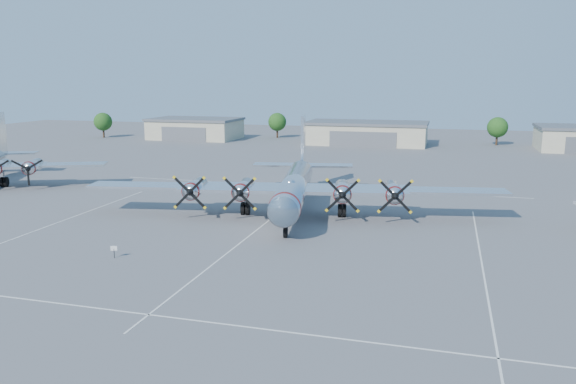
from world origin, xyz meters
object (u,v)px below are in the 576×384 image
(hangar_west, at_px, (195,128))
(main_bomber_b29, at_px, (295,212))
(tree_west, at_px, (277,122))
(info_placard, at_px, (114,250))
(tree_east, at_px, (498,127))
(tree_far_west, at_px, (103,122))
(hangar_center, at_px, (367,133))

(hangar_west, relative_size, main_bomber_b29, 0.48)
(tree_west, height_order, info_placard, tree_west)
(tree_west, bearing_deg, tree_east, -2.08)
(tree_far_west, bearing_deg, tree_west, 14.93)
(hangar_west, relative_size, info_placard, 20.57)
(hangar_center, bearing_deg, tree_east, 11.38)
(tree_east, xyz_separation_m, main_bomber_b29, (-28.33, -78.73, -4.22))
(main_bomber_b29, bearing_deg, tree_far_west, 125.86)
(hangar_west, height_order, main_bomber_b29, hangar_west)
(tree_east, bearing_deg, tree_far_west, -174.29)
(tree_far_west, height_order, main_bomber_b29, tree_far_west)
(main_bomber_b29, relative_size, info_placard, 43.08)
(tree_west, height_order, tree_east, same)
(hangar_center, distance_m, tree_far_west, 70.13)
(main_bomber_b29, bearing_deg, hangar_center, 80.98)
(tree_far_west, relative_size, tree_east, 1.00)
(tree_far_west, distance_m, info_placard, 108.75)
(tree_west, bearing_deg, hangar_west, -158.11)
(hangar_center, xyz_separation_m, tree_far_west, (-70.00, -3.96, 1.51))
(tree_east, bearing_deg, hangar_west, -175.40)
(hangar_center, bearing_deg, tree_far_west, -176.76)
(hangar_center, height_order, tree_east, tree_east)
(hangar_west, xyz_separation_m, info_placard, (35.97, -93.95, -1.94))
(hangar_west, xyz_separation_m, main_bomber_b29, (46.67, -72.69, -2.71))
(hangar_center, height_order, tree_west, tree_west)
(hangar_west, relative_size, hangar_center, 0.79)
(tree_far_west, xyz_separation_m, info_placard, (60.97, -89.98, -3.45))
(hangar_center, relative_size, info_placard, 26.03)
(tree_east, height_order, info_placard, tree_east)
(hangar_west, distance_m, tree_east, 75.26)
(main_bomber_b29, bearing_deg, tree_east, 59.87)
(hangar_west, bearing_deg, info_placard, -69.05)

